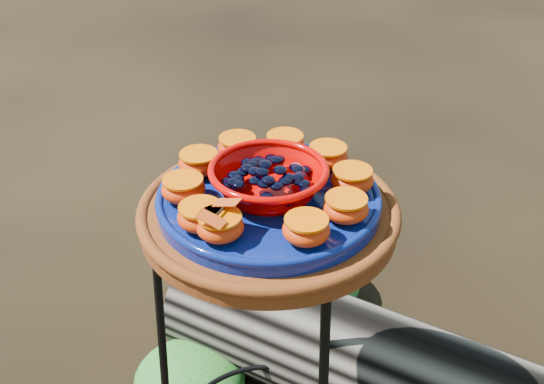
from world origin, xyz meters
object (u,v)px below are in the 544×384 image
Objects in this scene: plant_stand at (269,371)px; red_bowl at (269,181)px; terracotta_saucer at (269,216)px; cobalt_plate at (269,201)px.

red_bowl reaches higher than plant_stand.
red_bowl is (0.00, 0.00, 0.07)m from terracotta_saucer.
red_bowl is at bearing 0.00° from plant_stand.
cobalt_plate is 0.04m from red_bowl.
red_bowl reaches higher than cobalt_plate.
plant_stand is at bearing 0.00° from terracotta_saucer.
plant_stand is 0.37m from terracotta_saucer.
terracotta_saucer is 0.03m from cobalt_plate.
terracotta_saucer is 1.17× the size of cobalt_plate.
red_bowl reaches higher than terracotta_saucer.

